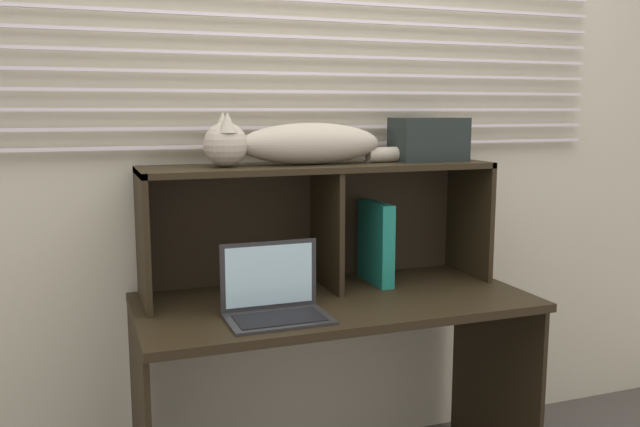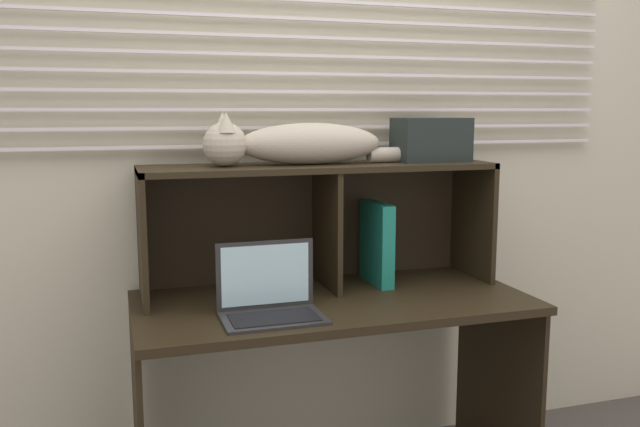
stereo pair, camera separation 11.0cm
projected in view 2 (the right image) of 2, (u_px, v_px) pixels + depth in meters
back_panel_with_blinds at (304, 151)px, 2.67m from camera, size 4.40×0.08×2.50m
desk at (333, 339)px, 2.42m from camera, size 1.40×0.66×0.75m
hutch_shelf_unit at (318, 202)px, 2.52m from camera, size 1.31×0.33×0.47m
cat at (295, 144)px, 2.43m from camera, size 0.88×0.17×0.19m
laptop at (270, 300)px, 2.18m from camera, size 0.33×0.22×0.24m
binder_upright at (377, 243)px, 2.58m from camera, size 0.05×0.24×0.32m
book_stack at (266, 283)px, 2.48m from camera, size 0.21×0.23×0.06m
storage_box at (431, 140)px, 2.59m from camera, size 0.28×0.17×0.17m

